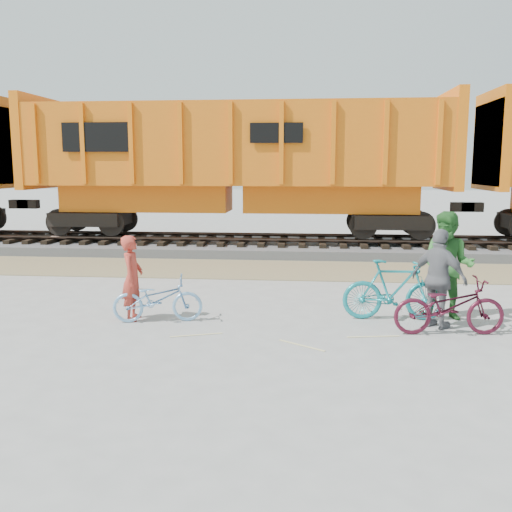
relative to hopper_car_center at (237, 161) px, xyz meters
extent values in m
plane|color=#9E9E99|center=(1.55, -9.00, -3.01)|extent=(120.00, 120.00, 0.00)
cube|color=#8D8057|center=(1.55, -3.50, -3.00)|extent=(120.00, 3.00, 0.02)
cube|color=slate|center=(1.55, 0.00, -2.86)|extent=(120.00, 4.00, 0.30)
cube|color=black|center=(-4.95, 0.00, -2.65)|extent=(0.22, 2.60, 0.12)
cube|color=black|center=(1.55, 0.00, -2.65)|extent=(0.22, 2.60, 0.12)
cube|color=black|center=(8.05, 0.00, -2.65)|extent=(0.22, 2.60, 0.12)
cylinder|color=#382821|center=(1.55, -0.72, -2.53)|extent=(120.00, 0.12, 0.12)
cylinder|color=#382821|center=(1.55, 0.72, -2.53)|extent=(120.00, 0.12, 0.12)
cube|color=orange|center=(-8.15, 0.00, 0.63)|extent=(0.30, 3.06, 3.10)
cube|color=black|center=(0.00, 0.00, -2.07)|extent=(11.20, 2.20, 0.80)
cube|color=orange|center=(0.00, 0.00, -1.22)|extent=(11.76, 1.65, 0.90)
cube|color=orange|center=(0.00, 0.00, 0.53)|extent=(14.00, 3.00, 2.60)
cube|color=orange|center=(-6.85, 0.00, 0.63)|extent=(0.30, 3.06, 3.10)
cube|color=orange|center=(6.85, 0.00, 0.63)|extent=(0.30, 3.06, 3.10)
cube|color=black|center=(-4.20, -1.58, 0.73)|extent=(2.20, 0.04, 0.90)
cube|color=orange|center=(8.15, 0.00, 0.63)|extent=(0.30, 3.06, 3.10)
imported|color=#7AB0DD|center=(-0.32, -9.01, -2.58)|extent=(1.72, 0.88, 0.86)
imported|color=teal|center=(4.04, -8.46, -2.44)|extent=(1.91, 0.58, 1.14)
imported|color=#491223|center=(4.84, -9.32, -2.51)|extent=(1.93, 0.83, 0.99)
imported|color=#B13528|center=(-0.82, -8.91, -2.21)|extent=(0.41, 0.60, 1.59)
imported|color=#2B6729|center=(5.04, -8.26, -1.99)|extent=(1.22, 1.12, 2.03)
imported|color=slate|center=(4.74, -8.92, -2.12)|extent=(1.07, 1.01, 1.77)
camera|label=1|loc=(2.47, -19.04, -0.15)|focal=40.00mm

